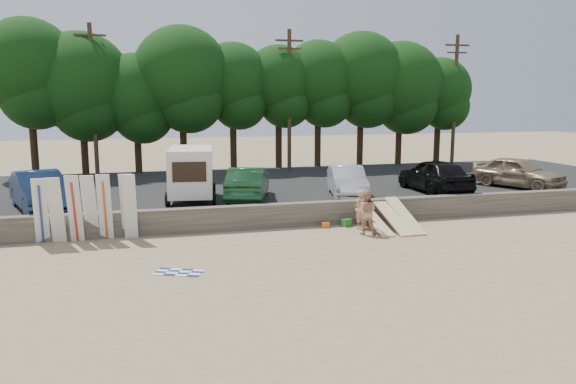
% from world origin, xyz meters
% --- Properties ---
extents(ground, '(120.00, 120.00, 0.00)m').
position_xyz_m(ground, '(0.00, 0.00, 0.00)').
color(ground, tan).
rests_on(ground, ground).
extents(seawall, '(44.00, 0.50, 1.00)m').
position_xyz_m(seawall, '(0.00, 3.00, 0.50)').
color(seawall, '#6B6356').
rests_on(seawall, ground).
extents(parking_lot, '(44.00, 14.50, 0.70)m').
position_xyz_m(parking_lot, '(0.00, 10.50, 0.35)').
color(parking_lot, '#282828').
rests_on(parking_lot, ground).
extents(treeline, '(32.45, 6.60, 9.41)m').
position_xyz_m(treeline, '(-0.95, 17.50, 6.56)').
color(treeline, '#382616').
rests_on(treeline, parking_lot).
extents(utility_poles, '(25.80, 0.26, 9.00)m').
position_xyz_m(utility_poles, '(2.00, 16.00, 5.43)').
color(utility_poles, '#473321').
rests_on(utility_poles, parking_lot).
extents(box_trailer, '(2.58, 4.04, 2.43)m').
position_xyz_m(box_trailer, '(-5.25, 6.39, 2.06)').
color(box_trailer, white).
rests_on(box_trailer, parking_lot).
extents(car_0, '(3.24, 5.24, 1.63)m').
position_xyz_m(car_0, '(-11.65, 5.79, 1.52)').
color(car_0, '#142748').
rests_on(car_0, parking_lot).
extents(car_1, '(2.91, 4.94, 1.54)m').
position_xyz_m(car_1, '(-2.72, 5.86, 1.47)').
color(car_1, '#173F21').
rests_on(car_1, parking_lot).
extents(car_2, '(2.50, 4.64, 1.45)m').
position_xyz_m(car_2, '(2.09, 5.63, 1.43)').
color(car_2, '#ACACB1').
rests_on(car_2, parking_lot).
extents(car_3, '(2.02, 4.98, 1.70)m').
position_xyz_m(car_3, '(6.82, 5.72, 1.55)').
color(car_3, black).
rests_on(car_3, parking_lot).
extents(car_4, '(3.73, 5.15, 1.63)m').
position_xyz_m(car_4, '(11.80, 5.83, 1.51)').
color(car_4, '#927C5D').
rests_on(car_4, parking_lot).
extents(surfboard_upright_0, '(0.58, 0.81, 2.52)m').
position_xyz_m(surfboard_upright_0, '(-11.11, 2.46, 1.26)').
color(surfboard_upright_0, white).
rests_on(surfboard_upright_0, ground).
extents(surfboard_upright_1, '(0.55, 0.74, 2.53)m').
position_xyz_m(surfboard_upright_1, '(-10.58, 2.43, 1.27)').
color(surfboard_upright_1, white).
rests_on(surfboard_upright_1, ground).
extents(surfboard_upright_2, '(0.58, 0.59, 2.57)m').
position_xyz_m(surfboard_upright_2, '(-9.95, 2.52, 1.29)').
color(surfboard_upright_2, white).
rests_on(surfboard_upright_2, ground).
extents(surfboard_upright_3, '(0.60, 0.72, 2.55)m').
position_xyz_m(surfboard_upright_3, '(-9.41, 2.63, 1.27)').
color(surfboard_upright_3, white).
rests_on(surfboard_upright_3, ground).
extents(surfboard_upright_4, '(0.54, 0.57, 2.57)m').
position_xyz_m(surfboard_upright_4, '(-8.87, 2.55, 1.28)').
color(surfboard_upright_4, white).
rests_on(surfboard_upright_4, ground).
extents(surfboard_upright_5, '(0.54, 0.63, 2.56)m').
position_xyz_m(surfboard_upright_5, '(-7.96, 2.43, 1.28)').
color(surfboard_upright_5, white).
rests_on(surfboard_upright_5, ground).
extents(surfboard_upright_6, '(0.56, 0.65, 2.56)m').
position_xyz_m(surfboard_upright_6, '(-8.05, 2.57, 1.28)').
color(surfboard_upright_6, white).
rests_on(surfboard_upright_6, ground).
extents(surfboard_low_0, '(0.56, 2.92, 0.82)m').
position_xyz_m(surfboard_low_0, '(1.75, 1.58, 0.41)').
color(surfboard_low_0, beige).
rests_on(surfboard_low_0, ground).
extents(surfboard_low_1, '(0.56, 2.88, 0.98)m').
position_xyz_m(surfboard_low_1, '(2.50, 1.46, 0.49)').
color(surfboard_low_1, beige).
rests_on(surfboard_low_1, ground).
extents(surfboard_low_2, '(0.56, 2.84, 1.09)m').
position_xyz_m(surfboard_low_2, '(3.06, 1.45, 0.54)').
color(surfboard_low_2, beige).
rests_on(surfboard_low_2, ground).
extents(beachgoer_a, '(0.70, 0.67, 1.61)m').
position_xyz_m(beachgoer_a, '(1.24, 1.92, 0.80)').
color(beachgoer_a, tan).
rests_on(beachgoer_a, ground).
extents(beachgoer_b, '(1.07, 0.96, 1.81)m').
position_xyz_m(beachgoer_b, '(1.08, 0.88, 0.90)').
color(beachgoer_b, tan).
rests_on(beachgoer_b, ground).
extents(cooler, '(0.46, 0.42, 0.32)m').
position_xyz_m(cooler, '(0.84, 2.40, 0.16)').
color(cooler, '#248634').
rests_on(cooler, ground).
extents(gear_bag, '(0.32, 0.28, 0.22)m').
position_xyz_m(gear_bag, '(-0.09, 2.40, 0.11)').
color(gear_bag, orange).
rests_on(gear_bag, ground).
extents(beach_towel, '(1.98, 1.98, 0.00)m').
position_xyz_m(beach_towel, '(-6.50, -2.29, 0.01)').
color(beach_towel, white).
rests_on(beach_towel, ground).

